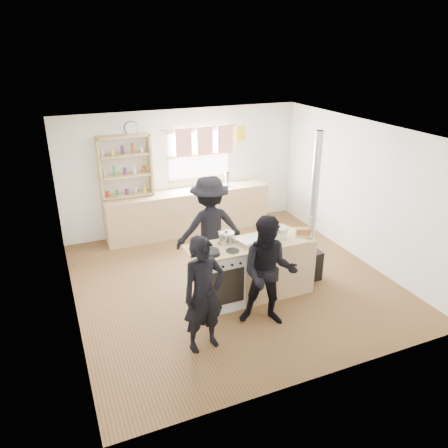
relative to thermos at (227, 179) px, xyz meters
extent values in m
cube|color=brown|center=(-0.87, -2.22, -1.05)|extent=(5.00, 5.00, 0.01)
cube|color=tan|center=(-0.87, 0.00, -0.59)|extent=(3.40, 0.55, 0.90)
cube|color=tan|center=(-2.07, 0.12, -0.11)|extent=(1.00, 0.28, 0.03)
cube|color=tan|center=(-2.07, 0.12, 0.29)|extent=(1.00, 0.28, 0.03)
cube|color=tan|center=(-2.07, 0.12, 0.69)|extent=(1.00, 0.28, 0.03)
cube|color=tan|center=(-2.07, 0.12, 1.04)|extent=(1.00, 0.28, 0.03)
cube|color=tan|center=(-2.55, 0.12, 0.46)|extent=(0.04, 0.28, 1.20)
cube|color=tan|center=(-1.59, 0.12, 0.46)|extent=(0.04, 0.28, 1.20)
cylinder|color=silver|center=(0.00, 0.00, 0.00)|extent=(0.10, 0.10, 0.29)
cube|color=white|center=(-1.32, -2.77, -0.59)|extent=(0.60, 0.60, 0.90)
cube|color=tan|center=(-0.42, -2.77, -0.59)|extent=(1.20, 0.60, 0.90)
cube|color=tan|center=(-0.87, -2.77, -0.13)|extent=(1.84, 0.64, 0.03)
cylinder|color=black|center=(-1.50, -2.87, -0.09)|extent=(0.31, 0.31, 0.05)
cylinder|color=#2C521C|center=(-1.50, -2.87, -0.07)|extent=(0.24, 0.24, 0.02)
cube|color=silver|center=(-0.86, -2.78, -0.07)|extent=(0.37, 0.34, 0.08)
cube|color=brown|center=(-0.86, -2.78, -0.05)|extent=(0.31, 0.29, 0.02)
cylinder|color=#B6B6B9|center=(-1.15, -2.63, -0.03)|extent=(0.23, 0.23, 0.16)
cylinder|color=#B6B6B9|center=(-1.15, -2.63, 0.05)|extent=(0.24, 0.24, 0.01)
sphere|color=black|center=(-1.15, -2.63, 0.07)|extent=(0.03, 0.03, 0.03)
cylinder|color=silver|center=(-0.33, -2.76, -0.03)|extent=(0.26, 0.26, 0.16)
cylinder|color=silver|center=(-0.33, -2.76, 0.06)|extent=(0.26, 0.26, 0.01)
sphere|color=black|center=(-0.33, -2.76, 0.07)|extent=(0.03, 0.03, 0.03)
cube|color=tan|center=(0.05, -2.84, -0.10)|extent=(0.33, 0.29, 0.02)
cube|color=olive|center=(0.05, -2.84, -0.04)|extent=(0.25, 0.18, 0.10)
cube|color=black|center=(0.36, -2.63, -0.79)|extent=(0.35, 0.35, 0.50)
cylinder|color=#ADADB2|center=(0.36, -2.63, 0.46)|extent=(0.12, 0.12, 2.00)
imported|color=black|center=(-1.89, -3.64, -0.26)|extent=(0.62, 0.45, 1.57)
imported|color=black|center=(-0.88, -3.48, -0.23)|extent=(0.98, 0.91, 1.62)
imported|color=black|center=(-1.12, -1.88, -0.17)|extent=(1.17, 0.71, 1.75)
camera|label=1|loc=(-3.48, -8.06, 2.69)|focal=35.00mm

